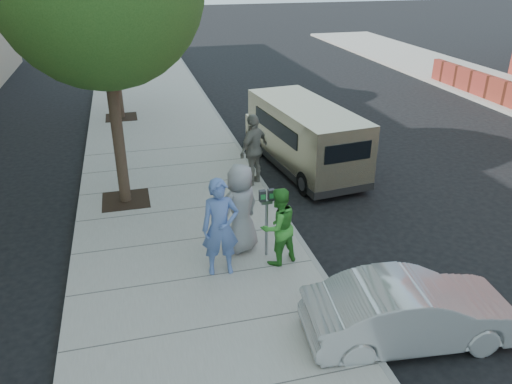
# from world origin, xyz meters

# --- Properties ---
(ground) EXTENTS (120.00, 120.00, 0.00)m
(ground) POSITION_xyz_m (0.00, 0.00, 0.00)
(ground) COLOR black
(ground) RESTS_ON ground
(sidewalk) EXTENTS (5.00, 60.00, 0.15)m
(sidewalk) POSITION_xyz_m (-1.00, 0.00, 0.07)
(sidewalk) COLOR gray
(sidewalk) RESTS_ON ground
(curb_face) EXTENTS (0.12, 60.00, 0.16)m
(curb_face) POSITION_xyz_m (1.44, 0.00, 0.07)
(curb_face) COLOR gray
(curb_face) RESTS_ON ground
(parking_meter) EXTENTS (0.31, 0.11, 1.51)m
(parking_meter) POSITION_xyz_m (0.53, -1.03, 1.25)
(parking_meter) COLOR gray
(parking_meter) RESTS_ON sidewalk
(van) EXTENTS (2.34, 5.47, 1.97)m
(van) POSITION_xyz_m (3.00, 3.68, 1.04)
(van) COLOR #CABA91
(van) RESTS_ON ground
(sedan) EXTENTS (3.67, 1.60, 1.17)m
(sedan) POSITION_xyz_m (2.20, -3.97, 0.59)
(sedan) COLOR #B2B6BA
(sedan) RESTS_ON ground
(person_officer) EXTENTS (0.76, 0.53, 2.01)m
(person_officer) POSITION_xyz_m (-0.50, -1.40, 1.15)
(person_officer) COLOR #5471B3
(person_officer) RESTS_ON sidewalk
(person_green_shirt) EXTENTS (0.97, 0.85, 1.66)m
(person_green_shirt) POSITION_xyz_m (0.69, -1.35, 0.98)
(person_green_shirt) COLOR green
(person_green_shirt) RESTS_ON sidewalk
(person_gray_shirt) EXTENTS (1.14, 1.04, 1.95)m
(person_gray_shirt) POSITION_xyz_m (0.07, -0.67, 1.13)
(person_gray_shirt) COLOR gray
(person_gray_shirt) RESTS_ON sidewalk
(person_striped_polo) EXTENTS (1.20, 1.12, 1.98)m
(person_striped_polo) POSITION_xyz_m (1.20, 2.63, 1.14)
(person_striped_polo) COLOR gray
(person_striped_polo) RESTS_ON sidewalk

